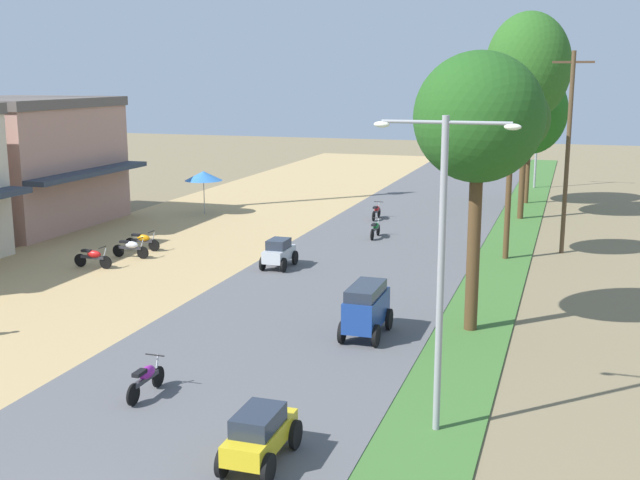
# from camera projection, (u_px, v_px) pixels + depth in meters

# --- Properties ---
(shophouse_mid) EXTENTS (8.93, 9.59, 6.90)m
(shophouse_mid) POSITION_uv_depth(u_px,v_px,m) (20.00, 163.00, 42.57)
(shophouse_mid) COLOR tan
(shophouse_mid) RESTS_ON ground
(parked_motorbike_second) EXTENTS (1.80, 0.54, 0.94)m
(parked_motorbike_second) POSITION_uv_depth(u_px,v_px,m) (93.00, 257.00, 33.47)
(parked_motorbike_second) COLOR black
(parked_motorbike_second) RESTS_ON dirt_shoulder
(parked_motorbike_third) EXTENTS (1.80, 0.54, 0.94)m
(parked_motorbike_third) POSITION_uv_depth(u_px,v_px,m) (131.00, 247.00, 35.30)
(parked_motorbike_third) COLOR black
(parked_motorbike_third) RESTS_ON dirt_shoulder
(parked_motorbike_fourth) EXTENTS (1.80, 0.54, 0.94)m
(parked_motorbike_fourth) POSITION_uv_depth(u_px,v_px,m) (143.00, 240.00, 36.80)
(parked_motorbike_fourth) COLOR black
(parked_motorbike_fourth) RESTS_ON dirt_shoulder
(vendor_umbrella) EXTENTS (2.20, 2.20, 2.52)m
(vendor_umbrella) POSITION_uv_depth(u_px,v_px,m) (203.00, 176.00, 46.16)
(vendor_umbrella) COLOR #99999E
(vendor_umbrella) RESTS_ON dirt_shoulder
(median_tree_nearest) EXTENTS (4.01, 4.01, 8.77)m
(median_tree_nearest) POSITION_uv_depth(u_px,v_px,m) (479.00, 119.00, 24.13)
(median_tree_nearest) COLOR #4C351E
(median_tree_nearest) RESTS_ON median_strip
(median_tree_second) EXTENTS (3.24, 3.24, 7.72)m
(median_tree_second) POSITION_uv_depth(u_px,v_px,m) (512.00, 120.00, 34.07)
(median_tree_second) COLOR #4C351E
(median_tree_second) RESTS_ON median_strip
(median_tree_third) EXTENTS (4.66, 4.66, 11.44)m
(median_tree_third) POSITION_uv_depth(u_px,v_px,m) (528.00, 68.00, 43.40)
(median_tree_third) COLOR #4C351E
(median_tree_third) RESTS_ON median_strip
(median_tree_fourth) EXTENTS (4.52, 4.52, 8.41)m
(median_tree_fourth) POSITION_uv_depth(u_px,v_px,m) (531.00, 112.00, 49.39)
(median_tree_fourth) COLOR #4C351E
(median_tree_fourth) RESTS_ON median_strip
(streetlamp_near) EXTENTS (3.16, 0.20, 7.19)m
(streetlamp_near) POSITION_uv_depth(u_px,v_px,m) (441.00, 253.00, 17.46)
(streetlamp_near) COLOR gray
(streetlamp_near) RESTS_ON median_strip
(streetlamp_mid) EXTENTS (3.16, 0.20, 7.58)m
(streetlamp_mid) POSITION_uv_depth(u_px,v_px,m) (538.00, 127.00, 56.54)
(streetlamp_mid) COLOR gray
(streetlamp_mid) RESTS_ON median_strip
(utility_pole_near) EXTENTS (1.80, 0.20, 9.14)m
(utility_pole_near) POSITION_uv_depth(u_px,v_px,m) (568.00, 150.00, 35.70)
(utility_pole_near) COLOR brown
(utility_pole_near) RESTS_ON ground
(car_sedan_yellow) EXTENTS (1.10, 2.26, 1.19)m
(car_sedan_yellow) POSITION_uv_depth(u_px,v_px,m) (260.00, 433.00, 16.55)
(car_sedan_yellow) COLOR gold
(car_sedan_yellow) RESTS_ON road_strip
(car_van_blue) EXTENTS (1.19, 2.41, 1.67)m
(car_van_blue) POSITION_uv_depth(u_px,v_px,m) (366.00, 307.00, 24.55)
(car_van_blue) COLOR navy
(car_van_blue) RESTS_ON road_strip
(car_hatchback_silver) EXTENTS (1.04, 2.00, 1.23)m
(car_hatchback_silver) POSITION_uv_depth(u_px,v_px,m) (279.00, 252.00, 33.42)
(car_hatchback_silver) COLOR #B7BCC1
(car_hatchback_silver) RESTS_ON road_strip
(motorbike_ahead_second) EXTENTS (0.54, 1.80, 0.94)m
(motorbike_ahead_second) POSITION_uv_depth(u_px,v_px,m) (146.00, 377.00, 20.07)
(motorbike_ahead_second) COLOR black
(motorbike_ahead_second) RESTS_ON road_strip
(motorbike_ahead_third) EXTENTS (0.54, 1.80, 0.94)m
(motorbike_ahead_third) POSITION_uv_depth(u_px,v_px,m) (375.00, 228.00, 39.59)
(motorbike_ahead_third) COLOR black
(motorbike_ahead_third) RESTS_ON road_strip
(motorbike_ahead_fourth) EXTENTS (0.54, 1.80, 0.94)m
(motorbike_ahead_fourth) POSITION_uv_depth(u_px,v_px,m) (376.00, 210.00, 44.70)
(motorbike_ahead_fourth) COLOR black
(motorbike_ahead_fourth) RESTS_ON road_strip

